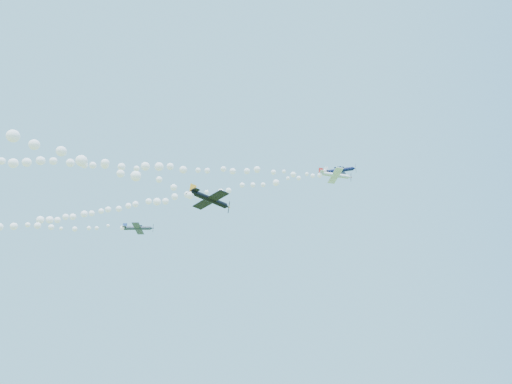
% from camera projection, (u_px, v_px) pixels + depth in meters
% --- Properties ---
extents(plane_white, '(6.76, 7.21, 2.75)m').
position_uv_depth(plane_white, '(335.00, 175.00, 85.27)').
color(plane_white, white).
extents(smoke_trail_white, '(75.54, 27.07, 2.91)m').
position_uv_depth(smoke_trail_white, '(121.00, 166.00, 81.62)').
color(smoke_trail_white, white).
extents(plane_navy, '(6.88, 7.02, 2.43)m').
position_uv_depth(plane_navy, '(340.00, 170.00, 89.65)').
color(plane_navy, '#0D1339').
extents(smoke_trail_navy, '(78.03, 10.98, 2.72)m').
position_uv_depth(smoke_trail_navy, '(167.00, 200.00, 101.88)').
color(smoke_trail_navy, white).
extents(plane_grey, '(6.41, 6.79, 1.78)m').
position_uv_depth(plane_grey, '(138.00, 228.00, 87.53)').
color(plane_grey, '#323A4A').
extents(plane_black, '(7.69, 7.27, 3.10)m').
position_uv_depth(plane_black, '(210.00, 199.00, 70.43)').
color(plane_black, black).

